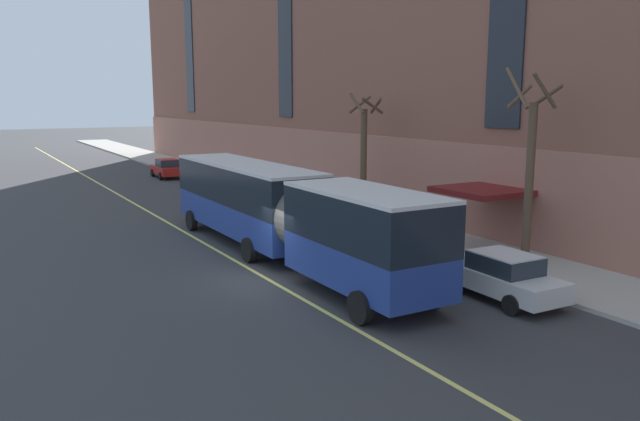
% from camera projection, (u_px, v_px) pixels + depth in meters
% --- Properties ---
extents(ground_plane, '(260.00, 260.00, 0.00)m').
position_uv_depth(ground_plane, '(276.00, 279.00, 22.69)').
color(ground_plane, '#38383A').
extents(sidewalk, '(4.47, 160.00, 0.15)m').
position_uv_depth(sidewalk, '(416.00, 235.00, 29.65)').
color(sidewalk, '#ADA89E').
rests_on(sidewalk, ground).
extents(city_bus, '(3.02, 18.36, 3.63)m').
position_uv_depth(city_bus, '(281.00, 209.00, 25.01)').
color(city_bus, navy).
rests_on(city_bus, ground).
extents(parked_car_silver_1, '(2.00, 4.54, 1.56)m').
position_uv_depth(parked_car_silver_1, '(215.00, 183.00, 42.74)').
color(parked_car_silver_1, '#B7B7BC').
rests_on(parked_car_silver_1, ground).
extents(parked_car_white_2, '(2.05, 4.68, 1.56)m').
position_uv_depth(parked_car_white_2, '(500.00, 275.00, 20.32)').
color(parked_car_white_2, silver).
rests_on(parked_car_white_2, ground).
extents(parked_car_red_3, '(2.01, 4.52, 1.56)m').
position_uv_depth(parked_car_red_3, '(316.00, 215.00, 31.02)').
color(parked_car_red_3, '#B21E19').
rests_on(parked_car_red_3, ground).
extents(parked_car_red_5, '(2.09, 4.33, 1.56)m').
position_uv_depth(parked_car_red_5, '(167.00, 168.00, 51.68)').
color(parked_car_red_5, '#B21E19').
rests_on(parked_car_red_5, ground).
extents(street_tree_mid_block, '(1.81, 1.68, 7.49)m').
position_uv_depth(street_tree_mid_block, '(529.00, 168.00, 23.61)').
color(street_tree_mid_block, brown).
rests_on(street_tree_mid_block, sidewalk).
extents(street_tree_far_uptown, '(1.56, 1.63, 6.63)m').
position_uv_depth(street_tree_far_uptown, '(364.00, 154.00, 33.15)').
color(street_tree_far_uptown, brown).
rests_on(street_tree_far_uptown, sidewalk).
extents(fire_hydrant, '(0.42, 0.24, 0.72)m').
position_uv_depth(fire_hydrant, '(410.00, 237.00, 27.24)').
color(fire_hydrant, red).
rests_on(fire_hydrant, sidewalk).
extents(lane_centerline, '(0.16, 140.00, 0.01)m').
position_uv_depth(lane_centerline, '(236.00, 261.00, 25.09)').
color(lane_centerline, '#E0D66B').
rests_on(lane_centerline, ground).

